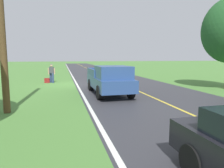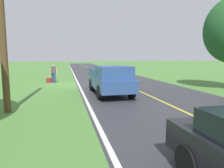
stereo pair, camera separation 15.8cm
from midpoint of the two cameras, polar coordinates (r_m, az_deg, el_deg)
The scene contains 8 objects.
ground_plane at distance 17.95m, azimuth -12.67°, elevation -0.10°, with size 200.00×200.00×0.00m, color #4C7F38.
road_surface at distance 18.62m, azimuth 1.91°, elevation 0.35°, with size 8.13×120.00×0.00m, color #333338.
lane_edge_line at distance 17.98m, azimuth -10.11°, elevation -0.01°, with size 0.16×117.60×0.00m, color silver.
lane_centre_line at distance 18.62m, azimuth 1.91°, elevation 0.36°, with size 0.14×117.60×0.00m, color gold.
hitchhiker_walking at distance 19.43m, azimuth -16.81°, elevation 3.23°, with size 0.62×0.53×1.75m.
suitcase_carried at distance 19.47m, azimuth -17.98°, elevation 0.94°, with size 0.20×0.46×0.43m, color maroon.
pickup_truck_passing at distance 12.65m, azimuth -1.04°, elevation 1.36°, with size 2.16×5.43×1.82m.
utility_pole_roadside at distance 9.64m, azimuth -29.23°, elevation 16.68°, with size 0.28×0.28×8.02m, color brown.
Camera 1 is at (0.37, 17.78, 2.32)m, focal length 32.59 mm.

